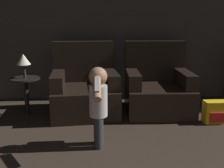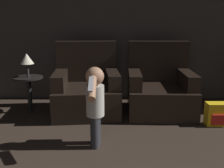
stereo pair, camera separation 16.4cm
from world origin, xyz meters
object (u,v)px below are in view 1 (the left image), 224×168
armchair_left (85,90)px  person_toddler (98,101)px  armchair_right (157,89)px  lamp (23,60)px  toy_backpack (215,112)px

armchair_left → person_toddler: (0.19, -1.04, 0.16)m
armchair_right → lamp: (-1.80, -0.07, 0.44)m
armchair_right → person_toddler: armchair_right is taller
armchair_right → armchair_left: bearing=-177.8°
lamp → armchair_left: bearing=5.1°
armchair_right → toy_backpack: (0.62, -0.50, -0.18)m
armchair_right → lamp: bearing=-175.6°
armchair_left → toy_backpack: size_ratio=3.45×
toy_backpack → lamp: 2.54m
armchair_left → lamp: (-0.78, -0.07, 0.44)m
lamp → toy_backpack: bearing=-10.2°
person_toddler → armchair_left: bearing=15.1°
armchair_left → armchair_right: size_ratio=1.00×
armchair_left → toy_backpack: armchair_left is taller
toy_backpack → lamp: size_ratio=0.87×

